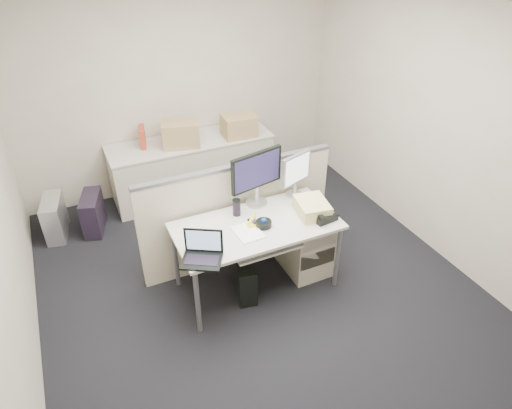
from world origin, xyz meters
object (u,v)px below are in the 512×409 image
monitor_main (257,179)px  laptop (201,250)px  desk_phone (324,216)px  desk (256,230)px

monitor_main → laptop: size_ratio=1.72×
monitor_main → laptop: bearing=-154.2°
laptop → desk_phone: size_ratio=1.52×
monitor_main → laptop: 0.99m
desk → laptop: laptop is taller
monitor_main → laptop: monitor_main is taller
monitor_main → desk_phone: size_ratio=2.61×
laptop → desk_phone: laptop is taller
laptop → desk_phone: (1.22, 0.10, -0.09)m
monitor_main → desk_phone: monitor_main is taller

